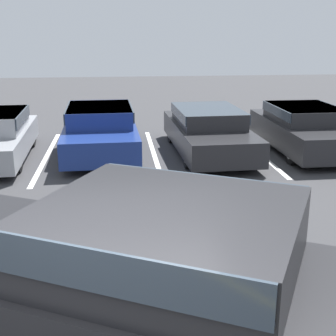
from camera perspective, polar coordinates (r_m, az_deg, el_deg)
stall_stripe_b at (r=12.58m, az=-14.57°, el=1.41°), size 0.12×5.23×0.01m
stall_stripe_c at (r=12.48m, az=-1.76°, el=1.83°), size 0.12×5.23×0.01m
stall_stripe_d at (r=13.00m, az=10.64°, el=2.15°), size 0.12×5.23×0.01m
pickup_truck at (r=4.25m, az=4.08°, el=-16.14°), size 6.31×4.63×1.77m
parked_sedan_b at (r=12.50m, az=-8.27°, el=4.79°), size 1.96×4.43×1.24m
parked_sedan_c at (r=12.41m, az=4.89°, el=4.72°), size 1.89×4.56×1.20m
parked_sedan_d at (r=13.13m, az=16.35°, el=4.78°), size 1.83×4.24×1.21m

